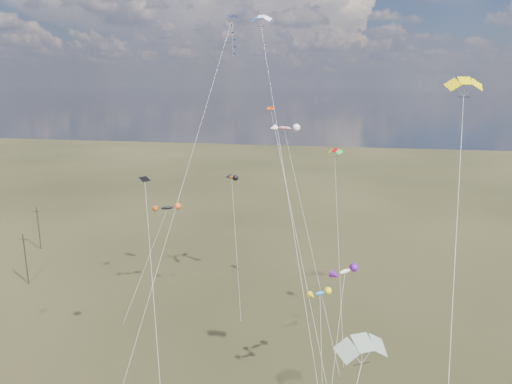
# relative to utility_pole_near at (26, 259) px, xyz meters

# --- Properties ---
(utility_pole_near) EXTENTS (1.40, 0.20, 8.00)m
(utility_pole_near) POSITION_rel_utility_pole_near_xyz_m (0.00, 0.00, 0.00)
(utility_pole_near) COLOR black
(utility_pole_near) RESTS_ON ground
(utility_pole_far) EXTENTS (1.40, 0.20, 8.00)m
(utility_pole_far) POSITION_rel_utility_pole_near_xyz_m (-8.00, 14.00, 0.00)
(utility_pole_far) COLOR black
(utility_pole_far) RESTS_ON ground
(diamond_navy_tall) EXTENTS (7.48, 19.36, 36.74)m
(diamond_navy_tall) POSITION_rel_utility_pole_near_xyz_m (34.28, -10.49, 27.48)
(diamond_navy_tall) COLOR #0E1946
(diamond_navy_tall) RESTS_ON ground
(diamond_black_mid) EXTENTS (8.43, 16.19, 21.34)m
(diamond_black_mid) POSITION_rel_utility_pole_near_xyz_m (30.73, -22.27, 10.99)
(diamond_black_mid) COLOR black
(diamond_black_mid) RESTS_ON ground
(diamond_orange_center) EXTENTS (9.45, 17.84, 27.43)m
(diamond_orange_center) POSITION_rel_utility_pole_near_xyz_m (41.49, -12.60, 14.64)
(diamond_orange_center) COLOR red
(diamond_orange_center) RESTS_ON ground
(parafoil_yellow) EXTENTS (5.58, 25.75, 30.67)m
(parafoil_yellow) POSITION_rel_utility_pole_near_xyz_m (54.48, -23.61, 25.77)
(parafoil_yellow) COLOR yellow
(parafoil_yellow) RESTS_ON ground
(parafoil_blue_white) EXTENTS (11.77, 26.71, 37.68)m
(parafoil_blue_white) POSITION_rel_utility_pole_near_xyz_m (37.16, -4.54, 32.69)
(parafoil_blue_white) COLOR #1F78C6
(parafoil_blue_white) RESTS_ON ground
(parafoil_striped) EXTENTS (5.59, 12.22, 17.05)m
(parafoil_striped) POSITION_rel_utility_pole_near_xyz_m (48.24, -34.32, 12.22)
(parafoil_striped) COLOR gold
(parafoil_striped) RESTS_ON ground
(parafoil_tricolor) EXTENTS (3.33, 15.14, 22.18)m
(parafoil_tricolor) POSITION_rel_utility_pole_near_xyz_m (45.56, 1.53, 17.43)
(parafoil_tricolor) COLOR yellow
(parafoil_tricolor) RESTS_ON ground
(novelty_black_orange) EXTENTS (4.90, 9.96, 13.93)m
(novelty_black_orange) POSITION_rel_utility_pole_near_xyz_m (23.24, -0.26, 9.25)
(novelty_black_orange) COLOR black
(novelty_black_orange) RESTS_ON ground
(novelty_orange_black) EXTENTS (4.95, 11.89, 17.30)m
(novelty_orange_black) POSITION_rel_utility_pole_near_xyz_m (30.98, 5.46, 12.64)
(novelty_orange_black) COLOR #D35113
(novelty_orange_black) RESTS_ON ground
(novelty_white_purple) EXTENTS (2.53, 9.98, 13.44)m
(novelty_white_purple) POSITION_rel_utility_pole_near_xyz_m (47.32, -16.71, 8.84)
(novelty_white_purple) COLOR silver
(novelty_white_purple) RESTS_ON ground
(novelty_redwhite_stripe) EXTENTS (10.69, 18.58, 24.80)m
(novelty_redwhite_stripe) POSITION_rel_utility_pole_near_xyz_m (38.89, 2.85, 20.06)
(novelty_redwhite_stripe) COLOR red
(novelty_redwhite_stripe) RESTS_ON ground
(novelty_blue_yellow) EXTENTS (2.33, 10.24, 11.61)m
(novelty_blue_yellow) POSITION_rel_utility_pole_near_xyz_m (45.18, -18.04, 7.02)
(novelty_blue_yellow) COLOR blue
(novelty_blue_yellow) RESTS_ON ground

